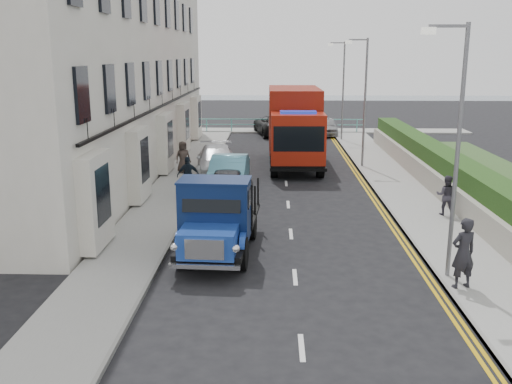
# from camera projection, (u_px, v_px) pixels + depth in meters

# --- Properties ---
(ground) EXTENTS (120.00, 120.00, 0.00)m
(ground) POSITION_uv_depth(u_px,v_px,m) (293.00, 253.00, 18.21)
(ground) COLOR black
(ground) RESTS_ON ground
(pavement_west) EXTENTS (2.40, 38.00, 0.12)m
(pavement_west) POSITION_uv_depth(u_px,v_px,m) (177.00, 186.00, 27.09)
(pavement_west) COLOR gray
(pavement_west) RESTS_ON ground
(pavement_east) EXTENTS (2.60, 38.00, 0.12)m
(pavement_east) POSITION_uv_depth(u_px,v_px,m) (399.00, 188.00, 26.78)
(pavement_east) COLOR gray
(pavement_east) RESTS_ON ground
(promenade) EXTENTS (30.00, 2.50, 0.12)m
(promenade) POSITION_uv_depth(u_px,v_px,m) (281.00, 131.00, 46.35)
(promenade) COLOR gray
(promenade) RESTS_ON ground
(sea_plane) EXTENTS (120.00, 120.00, 0.00)m
(sea_plane) POSITION_uv_depth(u_px,v_px,m) (278.00, 100.00, 76.46)
(sea_plane) COLOR slate
(sea_plane) RESTS_ON ground
(terrace_west) EXTENTS (6.31, 30.20, 14.25)m
(terrace_west) POSITION_uv_depth(u_px,v_px,m) (103.00, 34.00, 29.41)
(terrace_west) COLOR silver
(terrace_west) RESTS_ON ground
(garden_east) EXTENTS (1.45, 28.00, 1.75)m
(garden_east) POSITION_uv_depth(u_px,v_px,m) (442.00, 171.00, 26.52)
(garden_east) COLOR #B2AD9E
(garden_east) RESTS_ON ground
(seafront_railing) EXTENTS (13.00, 0.08, 1.11)m
(seafront_railing) POSITION_uv_depth(u_px,v_px,m) (281.00, 125.00, 45.45)
(seafront_railing) COLOR #59B2A5
(seafront_railing) RESTS_ON ground
(lamp_near) EXTENTS (1.23, 0.18, 7.00)m
(lamp_near) POSITION_uv_depth(u_px,v_px,m) (454.00, 139.00, 15.20)
(lamp_near) COLOR slate
(lamp_near) RESTS_ON ground
(lamp_mid) EXTENTS (1.23, 0.18, 7.00)m
(lamp_mid) POSITION_uv_depth(u_px,v_px,m) (363.00, 95.00, 30.73)
(lamp_mid) COLOR slate
(lamp_mid) RESTS_ON ground
(lamp_far) EXTENTS (1.23, 0.18, 7.00)m
(lamp_far) POSITION_uv_depth(u_px,v_px,m) (342.00, 85.00, 40.44)
(lamp_far) COLOR slate
(lamp_far) RESTS_ON ground
(bedford_lorry) EXTENTS (2.40, 5.45, 2.52)m
(bedford_lorry) POSITION_uv_depth(u_px,v_px,m) (216.00, 223.00, 17.49)
(bedford_lorry) COLOR black
(bedford_lorry) RESTS_ON ground
(red_lorry) EXTENTS (2.91, 8.23, 4.29)m
(red_lorry) POSITION_uv_depth(u_px,v_px,m) (295.00, 125.00, 31.93)
(red_lorry) COLOR black
(red_lorry) RESTS_ON ground
(parked_car_front) EXTENTS (1.73, 4.13, 1.39)m
(parked_car_front) POSITION_uv_depth(u_px,v_px,m) (226.00, 187.00, 24.17)
(parked_car_front) COLOR black
(parked_car_front) RESTS_ON ground
(parked_car_mid) EXTENTS (1.78, 4.81, 1.57)m
(parked_car_mid) POSITION_uv_depth(u_px,v_px,m) (229.00, 173.00, 26.48)
(parked_car_mid) COLOR teal
(parked_car_mid) RESTS_ON ground
(parked_car_rear) EXTENTS (2.64, 5.29, 1.48)m
(parked_car_rear) POSITION_uv_depth(u_px,v_px,m) (217.00, 161.00, 29.79)
(parked_car_rear) COLOR silver
(parked_car_rear) RESTS_ON ground
(seafront_car_left) EXTENTS (3.75, 6.07, 1.57)m
(seafront_car_left) POSITION_uv_depth(u_px,v_px,m) (275.00, 125.00, 44.25)
(seafront_car_left) COLOR black
(seafront_car_left) RESTS_ON ground
(seafront_car_right) EXTENTS (1.80, 4.09, 1.37)m
(seafront_car_right) POSITION_uv_depth(u_px,v_px,m) (327.00, 126.00, 44.16)
(seafront_car_right) COLOR #98999C
(seafront_car_right) RESTS_ON ground
(pedestrian_east_near) EXTENTS (0.81, 0.66, 1.94)m
(pedestrian_east_near) POSITION_uv_depth(u_px,v_px,m) (463.00, 253.00, 15.06)
(pedestrian_east_near) COLOR black
(pedestrian_east_near) RESTS_ON pavement_east
(pedestrian_east_far) EXTENTS (0.91, 0.80, 1.55)m
(pedestrian_east_far) POSITION_uv_depth(u_px,v_px,m) (446.00, 195.00, 21.94)
(pedestrian_east_far) COLOR #37333E
(pedestrian_east_far) RESTS_ON pavement_east
(pedestrian_west_near) EXTENTS (1.06, 0.65, 1.68)m
(pedestrian_west_near) POSITION_uv_depth(u_px,v_px,m) (188.00, 175.00, 25.17)
(pedestrian_west_near) COLOR black
(pedestrian_west_near) RESTS_ON pavement_west
(pedestrian_west_far) EXTENTS (0.96, 0.85, 1.65)m
(pedestrian_west_far) POSITION_uv_depth(u_px,v_px,m) (183.00, 157.00, 29.71)
(pedestrian_west_far) COLOR #3D322C
(pedestrian_west_far) RESTS_ON pavement_west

